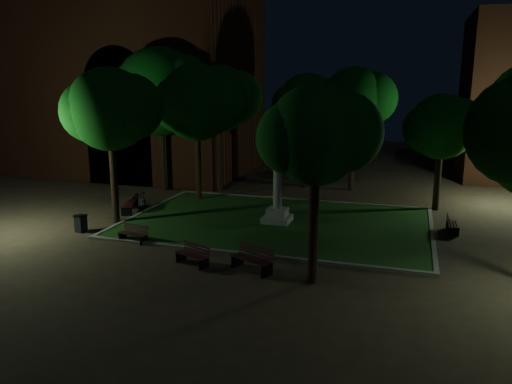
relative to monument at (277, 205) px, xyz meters
The scene contains 21 objects.
ground 2.22m from the monument, 90.00° to the right, with size 80.00×80.00×0.00m, color #403122.
lawn 0.92m from the monument, ahead, with size 15.00×10.00×0.08m, color #1D4516.
lawn_kerb 0.90m from the monument, ahead, with size 15.40×10.40×0.12m.
monument is the anchor object (origin of this frame).
building_main 20.77m from the monument, 143.38° to the left, with size 20.00×12.00×15.00m.
tree_west 9.57m from the monument, 162.88° to the right, with size 5.07×4.14×7.90m.
tree_north_wl 9.66m from the monument, 131.59° to the left, with size 5.23×4.27×8.21m.
tree_north_er 10.74m from the monument, 73.09° to the left, with size 5.17×4.22×8.10m.
tree_ne 10.29m from the monument, 33.55° to the left, with size 4.44×3.63×6.54m.
tree_se 8.97m from the monument, 65.09° to the right, with size 4.30×3.51×7.14m.
tree_nw 11.99m from the monument, 149.63° to the left, with size 6.98×5.70×9.35m.
tree_far_north 10.28m from the monument, 92.04° to the left, with size 4.99×4.07×7.69m.
tree_extra 8.36m from the monument, 149.44° to the left, with size 5.54×4.52×8.20m.
lamppost_nw 13.92m from the monument, 139.69° to the left, with size 1.18×0.28×4.04m.
bench_near_left 6.98m from the monument, 103.87° to the right, with size 1.59×1.06×0.83m.
bench_near_right 6.74m from the monument, 83.05° to the right, with size 1.87×1.30×0.98m.
bench_west_near 7.36m from the monument, 138.26° to the right, with size 1.47×0.73×0.77m.
bench_left_side 8.38m from the monument, behind, with size 1.14×1.87×0.97m.
bench_right_side 8.57m from the monument, ahead, with size 0.53×1.48×0.81m.
trash_bin 9.75m from the monument, 153.76° to the right, with size 0.57×0.57×0.85m.
bicycle 8.92m from the monument, behind, with size 0.58×1.65×0.87m, color black.
Camera 1 is at (6.34, -22.00, 7.23)m, focal length 35.00 mm.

